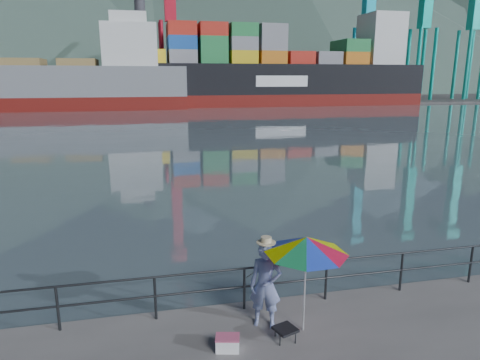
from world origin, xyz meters
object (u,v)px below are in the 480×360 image
Objects in this scene: fisherman at (265,285)px; container_ship at (282,74)px; bulk_carrier at (44,84)px; beach_umbrella at (306,245)px; cooler_bag at (228,344)px.

container_ship is at bearing 95.26° from fisherman.
bulk_carrier is at bearing 128.08° from fisherman.
bulk_carrier is (-18.46, 70.92, 3.20)m from fisherman.
fisherman is at bearing 153.23° from beach_umbrella.
cooler_bag is 0.01× the size of bulk_carrier.
bulk_carrier is (-19.19, 71.29, 2.22)m from beach_umbrella.
beach_umbrella is (0.73, -0.37, 0.98)m from fisherman.
fisherman is 4.15× the size of cooler_bag.
fisherman is at bearing -75.41° from bulk_carrier.
bulk_carrier is 43.27m from container_ship.
fisherman is 73.35m from bulk_carrier.
container_ship is (43.07, 3.79, 1.71)m from bulk_carrier.
fisherman is at bearing -108.23° from container_ship.
bulk_carrier reaches higher than beach_umbrella.
beach_umbrella reaches higher than fisherman.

